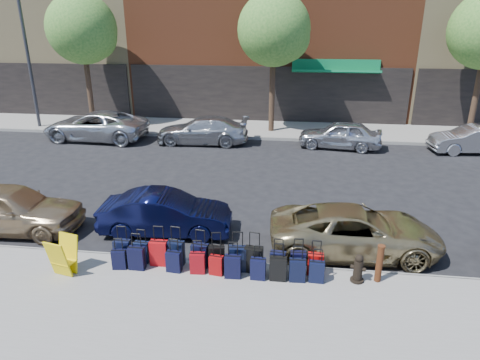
# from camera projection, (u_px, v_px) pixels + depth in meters

# --- Properties ---
(ground) EXTENTS (120.00, 120.00, 0.00)m
(ground) POSITION_uv_depth(u_px,v_px,m) (241.00, 199.00, 15.34)
(ground) COLOR black
(ground) RESTS_ON ground
(sidewalk_near) EXTENTS (60.00, 4.00, 0.15)m
(sidewalk_near) POSITION_uv_depth(u_px,v_px,m) (203.00, 313.00, 9.28)
(sidewalk_near) COLOR gray
(sidewalk_near) RESTS_ON ground
(sidewalk_far) EXTENTS (60.00, 4.00, 0.15)m
(sidewalk_far) POSITION_uv_depth(u_px,v_px,m) (263.00, 129.00, 24.58)
(sidewalk_far) COLOR gray
(sidewalk_far) RESTS_ON ground
(curb_near) EXTENTS (60.00, 0.08, 0.15)m
(curb_near) POSITION_uv_depth(u_px,v_px,m) (219.00, 263.00, 11.16)
(curb_near) COLOR gray
(curb_near) RESTS_ON ground
(curb_far) EXTENTS (60.00, 0.08, 0.15)m
(curb_far) POSITION_uv_depth(u_px,v_px,m) (260.00, 138.00, 22.71)
(curb_far) COLOR gray
(curb_far) RESTS_ON ground
(tree_left) EXTENTS (3.80, 3.80, 7.27)m
(tree_left) POSITION_uv_depth(u_px,v_px,m) (85.00, 31.00, 23.40)
(tree_left) COLOR black
(tree_left) RESTS_ON sidewalk_far
(tree_center) EXTENTS (3.80, 3.80, 7.27)m
(tree_center) POSITION_uv_depth(u_px,v_px,m) (276.00, 32.00, 22.15)
(tree_center) COLOR black
(tree_center) RESTS_ON sidewalk_far
(streetlight) EXTENTS (2.59, 0.18, 8.00)m
(streetlight) POSITION_uv_depth(u_px,v_px,m) (30.00, 45.00, 23.37)
(streetlight) COLOR #333338
(streetlight) RESTS_ON sidewalk_far
(suitcase_front_0) EXTENTS (0.42, 0.23, 1.00)m
(suitcase_front_0) POSITION_uv_depth(u_px,v_px,m) (123.00, 251.00, 10.98)
(suitcase_front_0) COLOR black
(suitcase_front_0) RESTS_ON sidewalk_near
(suitcase_front_1) EXTENTS (0.38, 0.22, 0.90)m
(suitcase_front_1) POSITION_uv_depth(u_px,v_px,m) (142.00, 252.00, 11.00)
(suitcase_front_1) COLOR black
(suitcase_front_1) RESTS_ON sidewalk_near
(suitcase_front_2) EXTENTS (0.44, 0.25, 1.06)m
(suitcase_front_2) POSITION_uv_depth(u_px,v_px,m) (159.00, 253.00, 10.86)
(suitcase_front_2) COLOR #AC0B0F
(suitcase_front_2) RESTS_ON sidewalk_near
(suitcase_front_3) EXTENTS (0.46, 0.29, 1.04)m
(suitcase_front_3) POSITION_uv_depth(u_px,v_px,m) (176.00, 253.00, 10.88)
(suitcase_front_3) COLOR black
(suitcase_front_3) RESTS_ON sidewalk_near
(suitcase_front_4) EXTENTS (0.44, 0.28, 1.00)m
(suitcase_front_4) POSITION_uv_depth(u_px,v_px,m) (200.00, 255.00, 10.79)
(suitcase_front_4) COLOR black
(suitcase_front_4) RESTS_ON sidewalk_near
(suitcase_front_5) EXTENTS (0.43, 0.28, 0.95)m
(suitcase_front_5) POSITION_uv_depth(u_px,v_px,m) (217.00, 256.00, 10.76)
(suitcase_front_5) COLOR black
(suitcase_front_5) RESTS_ON sidewalk_near
(suitcase_front_6) EXTENTS (0.45, 0.27, 1.04)m
(suitcase_front_6) POSITION_uv_depth(u_px,v_px,m) (238.00, 259.00, 10.61)
(suitcase_front_6) COLOR black
(suitcase_front_6) RESTS_ON sidewalk_near
(suitcase_front_7) EXTENTS (0.47, 0.31, 1.06)m
(suitcase_front_7) POSITION_uv_depth(u_px,v_px,m) (254.00, 260.00, 10.56)
(suitcase_front_7) COLOR black
(suitcase_front_7) RESTS_ON sidewalk_near
(suitcase_front_8) EXTENTS (0.40, 0.25, 0.91)m
(suitcase_front_8) POSITION_uv_depth(u_px,v_px,m) (278.00, 262.00, 10.54)
(suitcase_front_8) COLOR black
(suitcase_front_8) RESTS_ON sidewalk_near
(suitcase_front_9) EXTENTS (0.39, 0.23, 0.92)m
(suitcase_front_9) POSITION_uv_depth(u_px,v_px,m) (298.00, 262.00, 10.51)
(suitcase_front_9) COLOR black
(suitcase_front_9) RESTS_ON sidewalk_near
(suitcase_front_10) EXTENTS (0.38, 0.22, 0.91)m
(suitcase_front_10) POSITION_uv_depth(u_px,v_px,m) (315.00, 264.00, 10.45)
(suitcase_front_10) COLOR #B30D0B
(suitcase_front_10) RESTS_ON sidewalk_near
(suitcase_back_0) EXTENTS (0.37, 0.24, 0.82)m
(suitcase_back_0) POSITION_uv_depth(u_px,v_px,m) (119.00, 259.00, 10.72)
(suitcase_back_0) COLOR black
(suitcase_back_0) RESTS_ON sidewalk_near
(suitcase_back_1) EXTENTS (0.41, 0.24, 0.96)m
(suitcase_back_1) POSITION_uv_depth(u_px,v_px,m) (137.00, 258.00, 10.69)
(suitcase_back_1) COLOR black
(suitcase_back_1) RESTS_ON sidewalk_near
(suitcase_back_3) EXTENTS (0.38, 0.24, 0.87)m
(suitcase_back_3) POSITION_uv_depth(u_px,v_px,m) (174.00, 261.00, 10.59)
(suitcase_back_3) COLOR black
(suitcase_back_3) RESTS_ON sidewalk_near
(suitcase_back_4) EXTENTS (0.38, 0.24, 0.87)m
(suitcase_back_4) POSITION_uv_depth(u_px,v_px,m) (198.00, 263.00, 10.53)
(suitcase_back_4) COLOR maroon
(suitcase_back_4) RESTS_ON sidewalk_near
(suitcase_back_5) EXTENTS (0.36, 0.24, 0.80)m
(suitcase_back_5) POSITION_uv_depth(u_px,v_px,m) (216.00, 265.00, 10.47)
(suitcase_back_5) COLOR maroon
(suitcase_back_5) RESTS_ON sidewalk_near
(suitcase_back_6) EXTENTS (0.40, 0.24, 0.93)m
(suitcase_back_6) POSITION_uv_depth(u_px,v_px,m) (233.00, 266.00, 10.34)
(suitcase_back_6) COLOR black
(suitcase_back_6) RESTS_ON sidewalk_near
(suitcase_back_7) EXTENTS (0.37, 0.22, 0.87)m
(suitcase_back_7) POSITION_uv_depth(u_px,v_px,m) (258.00, 269.00, 10.28)
(suitcase_back_7) COLOR black
(suitcase_back_7) RESTS_ON sidewalk_near
(suitcase_back_8) EXTENTS (0.40, 0.23, 0.95)m
(suitcase_back_8) POSITION_uv_depth(u_px,v_px,m) (278.00, 269.00, 10.24)
(suitcase_back_8) COLOR black
(suitcase_back_8) RESTS_ON sidewalk_near
(suitcase_back_9) EXTENTS (0.40, 0.24, 0.91)m
(suitcase_back_9) POSITION_uv_depth(u_px,v_px,m) (297.00, 270.00, 10.20)
(suitcase_back_9) COLOR black
(suitcase_back_9) RESTS_ON sidewalk_near
(suitcase_back_10) EXTENTS (0.37, 0.22, 0.85)m
(suitcase_back_10) POSITION_uv_depth(u_px,v_px,m) (317.00, 272.00, 10.17)
(suitcase_back_10) COLOR black
(suitcase_back_10) RESTS_ON sidewalk_near
(fire_hydrant) EXTENTS (0.37, 0.32, 0.72)m
(fire_hydrant) POSITION_uv_depth(u_px,v_px,m) (358.00, 269.00, 10.16)
(fire_hydrant) COLOR black
(fire_hydrant) RESTS_ON sidewalk_near
(bollard) EXTENTS (0.18, 0.18, 0.96)m
(bollard) POSITION_uv_depth(u_px,v_px,m) (379.00, 263.00, 10.11)
(bollard) COLOR #38190C
(bollard) RESTS_ON sidewalk_near
(display_rack) EXTENTS (0.66, 0.70, 0.97)m
(display_rack) POSITION_uv_depth(u_px,v_px,m) (63.00, 256.00, 10.41)
(display_rack) COLOR yellow
(display_rack) RESTS_ON sidewalk_near
(car_near_0) EXTENTS (4.39, 1.92, 1.47)m
(car_near_0) POSITION_uv_depth(u_px,v_px,m) (9.00, 208.00, 12.79)
(car_near_0) COLOR tan
(car_near_0) RESTS_ON ground
(car_near_1) EXTENTS (3.96, 1.63, 1.28)m
(car_near_1) POSITION_uv_depth(u_px,v_px,m) (166.00, 214.00, 12.68)
(car_near_1) COLOR black
(car_near_1) RESTS_ON ground
(car_near_2) EXTENTS (4.76, 2.44, 1.29)m
(car_near_2) POSITION_uv_depth(u_px,v_px,m) (355.00, 231.00, 11.64)
(car_near_2) COLOR tan
(car_near_2) RESTS_ON ground
(car_far_0) EXTENTS (5.52, 2.73, 1.50)m
(car_far_0) POSITION_uv_depth(u_px,v_px,m) (96.00, 126.00, 22.54)
(car_far_0) COLOR silver
(car_far_0) RESTS_ON ground
(car_far_1) EXTENTS (4.75, 2.03, 1.36)m
(car_far_1) POSITION_uv_depth(u_px,v_px,m) (202.00, 130.00, 21.90)
(car_far_1) COLOR #BABCC1
(car_far_1) RESTS_ON ground
(car_far_2) EXTENTS (4.19, 2.14, 1.36)m
(car_far_2) POSITION_uv_depth(u_px,v_px,m) (340.00, 135.00, 21.08)
(car_far_2) COLOR silver
(car_far_2) RESTS_ON ground
(car_far_3) EXTENTS (4.11, 1.81, 1.31)m
(car_far_3) POSITION_uv_depth(u_px,v_px,m) (474.00, 139.00, 20.35)
(car_far_3) COLOR #AEB0B5
(car_far_3) RESTS_ON ground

